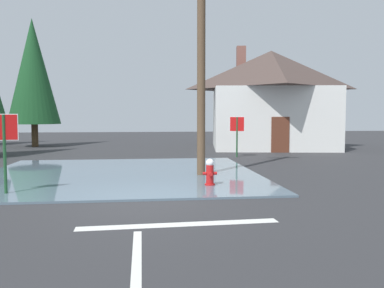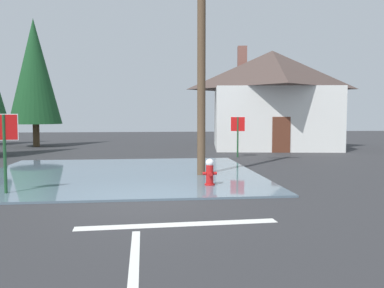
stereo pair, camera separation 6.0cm
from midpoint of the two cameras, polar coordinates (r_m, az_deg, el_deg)
name	(u,v)px [view 1 (the left image)]	position (r m, az deg, el deg)	size (l,w,h in m)	color
ground_plane	(147,201)	(10.16, -6.70, -8.08)	(80.00, 80.00, 0.10)	#2D2D30
flood_puddle	(121,174)	(14.28, -10.20, -4.23)	(9.46, 8.96, 0.06)	slate
lane_stop_bar	(179,224)	(7.78, -2.03, -11.46)	(3.90, 0.30, 0.01)	silver
lane_center_stripe	(137,258)	(6.12, -8.21, -15.90)	(2.71, 0.14, 0.01)	silver
stop_sign_near	(4,138)	(11.39, -25.47, 0.80)	(0.68, 0.14, 2.13)	#1E4C28
fire_hydrant	(210,173)	(11.63, 2.43, -4.20)	(0.42, 0.36, 0.83)	red
utility_pole	(201,28)	(13.84, 1.21, 16.33)	(1.60, 0.28, 9.67)	brown
stop_sign_far	(237,128)	(19.93, 6.39, 2.24)	(0.69, 0.30, 2.02)	#1E4C28
house	(271,98)	(26.12, 11.13, 6.53)	(8.76, 8.38, 6.67)	silver
pine_tree_mid_left	(33,72)	(28.55, -21.88, 9.61)	(3.37, 3.37, 8.42)	#4C3823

